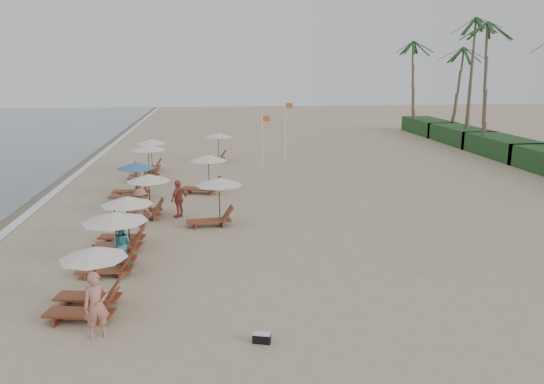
{
  "coord_description": "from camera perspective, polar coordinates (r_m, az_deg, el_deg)",
  "views": [
    {
      "loc": [
        -1.87,
        -17.98,
        7.26
      ],
      "look_at": [
        1.0,
        6.46,
        1.3
      ],
      "focal_mm": 34.32,
      "sensor_mm": 36.0,
      "label": 1
    }
  ],
  "objects": [
    {
      "name": "lounger_station_4",
      "position": [
        30.1,
        -15.16,
        1.07
      ],
      "size": [
        2.68,
        2.18,
        2.08
      ],
      "color": "brown",
      "rests_on": "ground"
    },
    {
      "name": "beachgoer_mid_b",
      "position": [
        24.76,
        -14.17,
        -1.69
      ],
      "size": [
        1.33,
        1.24,
        1.8
      ],
      "primitive_type": "imported",
      "rotation": [
        0.0,
        0.0,
        2.48
      ],
      "color": "#9B614F",
      "rests_on": "ground"
    },
    {
      "name": "lounger_station_1",
      "position": [
        19.67,
        -17.32,
        -5.13
      ],
      "size": [
        2.63,
        2.36,
        2.22
      ],
      "color": "brown",
      "rests_on": "ground"
    },
    {
      "name": "beachgoer_mid_a",
      "position": [
        20.12,
        -16.26,
        -5.57
      ],
      "size": [
        0.86,
        0.7,
        1.67
      ],
      "primitive_type": "imported",
      "rotation": [
        0.0,
        0.0,
        3.06
      ],
      "color": "teal",
      "rests_on": "ground"
    },
    {
      "name": "wet_sand_band",
      "position": [
        30.8,
        -26.67,
        -1.49
      ],
      "size": [
        3.2,
        140.0,
        0.01
      ],
      "primitive_type": "cube",
      "color": "#6B5E4C",
      "rests_on": "ground"
    },
    {
      "name": "flag_pole_near",
      "position": [
        37.41,
        -1.02,
        5.93
      ],
      "size": [
        0.59,
        0.08,
        4.05
      ],
      "color": "silver",
      "rests_on": "ground"
    },
    {
      "name": "beachgoer_far_a",
      "position": [
        25.91,
        -10.19,
        -0.73
      ],
      "size": [
        1.0,
        1.17,
        1.88
      ],
      "primitive_type": "imported",
      "rotation": [
        0.0,
        0.0,
        4.11
      ],
      "color": "#B84E49",
      "rests_on": "ground"
    },
    {
      "name": "beachgoer_near",
      "position": [
        15.22,
        -18.71,
        -11.69
      ],
      "size": [
        0.79,
        0.64,
        1.88
      ],
      "primitive_type": "imported",
      "rotation": [
        0.0,
        0.0,
        0.31
      ],
      "color": "#B87264",
      "rests_on": "ground"
    },
    {
      "name": "lounger_station_2",
      "position": [
        22.15,
        -16.09,
        -3.21
      ],
      "size": [
        2.53,
        2.14,
        2.15
      ],
      "color": "brown",
      "rests_on": "ground"
    },
    {
      "name": "lounger_station_5",
      "position": [
        34.72,
        -13.72,
        3.17
      ],
      "size": [
        2.64,
        2.35,
        2.36
      ],
      "color": "brown",
      "rests_on": "ground"
    },
    {
      "name": "lounger_station_3",
      "position": [
        26.14,
        -13.72,
        -0.3
      ],
      "size": [
        2.44,
        2.18,
        2.18
      ],
      "color": "brown",
      "rests_on": "ground"
    },
    {
      "name": "inland_station_2",
      "position": [
        41.01,
        -6.2,
        5.26
      ],
      "size": [
        2.71,
        2.24,
        2.22
      ],
      "color": "brown",
      "rests_on": "ground"
    },
    {
      "name": "foam_line",
      "position": [
        30.37,
        -24.37,
        -1.43
      ],
      "size": [
        0.5,
        140.0,
        0.02
      ],
      "primitive_type": "cube",
      "color": "white",
      "rests_on": "ground"
    },
    {
      "name": "inland_station_1",
      "position": [
        30.68,
        -7.47,
        2.24
      ],
      "size": [
        2.9,
        2.31,
        2.22
      ],
      "color": "brown",
      "rests_on": "ground"
    },
    {
      "name": "flag_pole_far",
      "position": [
        41.19,
        1.53,
        7.11
      ],
      "size": [
        0.6,
        0.08,
        4.7
      ],
      "color": "silver",
      "rests_on": "ground"
    },
    {
      "name": "duffel_bag",
      "position": [
        14.55,
        -1.13,
        -15.7
      ],
      "size": [
        0.53,
        0.36,
        0.27
      ],
      "color": "black",
      "rests_on": "ground"
    },
    {
      "name": "inland_station_0",
      "position": [
        24.29,
        -6.37,
        -0.62
      ],
      "size": [
        2.79,
        2.24,
        2.22
      ],
      "color": "brown",
      "rests_on": "ground"
    },
    {
      "name": "beachgoer_far_b",
      "position": [
        31.53,
        -14.39,
        1.61
      ],
      "size": [
        0.8,
        1.03,
        1.87
      ],
      "primitive_type": "imported",
      "rotation": [
        0.0,
        0.0,
        1.32
      ],
      "color": "#A27657",
      "rests_on": "ground"
    },
    {
      "name": "lounger_station_6",
      "position": [
        37.78,
        -13.36,
        4.02
      ],
      "size": [
        2.43,
        2.16,
        2.32
      ],
      "color": "brown",
      "rests_on": "ground"
    },
    {
      "name": "ground",
      "position": [
        19.48,
        -0.71,
        -8.27
      ],
      "size": [
        160.0,
        160.0,
        0.0
      ],
      "primitive_type": "plane",
      "color": "tan",
      "rests_on": "ground"
    },
    {
      "name": "lounger_station_0",
      "position": [
        16.71,
        -19.66,
        -9.38
      ],
      "size": [
        2.53,
        2.19,
        2.09
      ],
      "color": "brown",
      "rests_on": "ground"
    }
  ]
}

